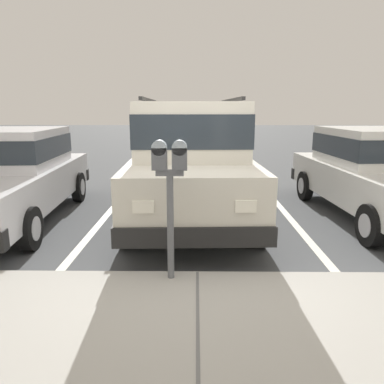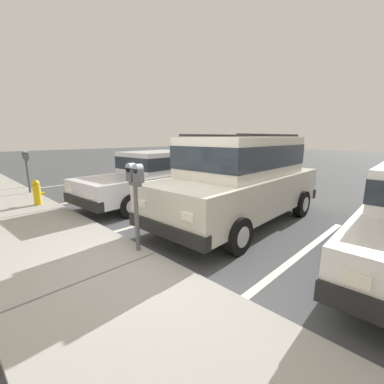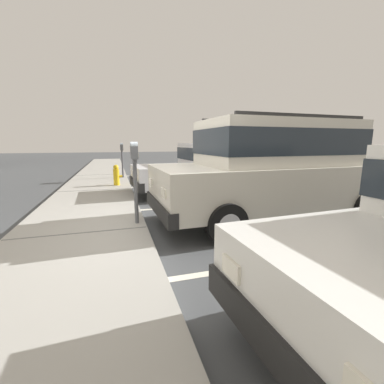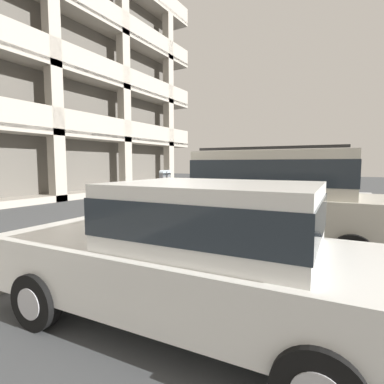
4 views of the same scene
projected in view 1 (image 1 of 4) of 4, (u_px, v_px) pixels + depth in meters
The scene contains 7 objects.
ground_plane at pixel (197, 278), 4.36m from camera, with size 80.00×80.00×0.10m.
sidewalk at pixel (198, 335), 3.06m from camera, with size 40.00×2.20×0.12m.
parking_stall_lines at pixel (91, 234), 5.73m from camera, with size 13.12×4.80×0.01m.
silver_suv at pixel (190, 155), 6.42m from camera, with size 2.14×4.84×2.03m.
red_sedan at pixel (378, 171), 6.51m from camera, with size 1.99×4.56×1.54m.
dark_hatchback at pixel (9, 173), 6.30m from camera, with size 2.05×4.59×1.54m.
parking_meter_near at pixel (170, 177), 3.75m from camera, with size 0.35×0.12×1.45m.
Camera 1 is at (0.02, 4.03, 1.88)m, focal length 35.00 mm.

